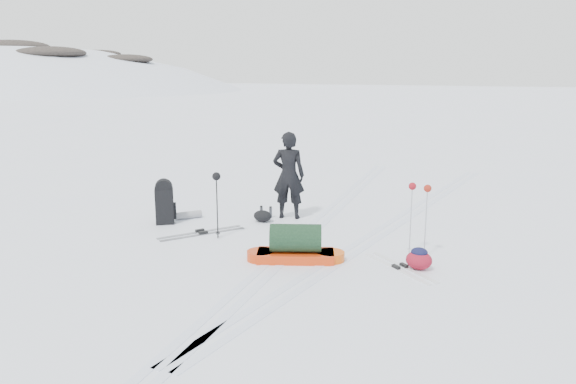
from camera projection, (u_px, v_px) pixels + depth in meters
name	position (u px, v px, depth m)	size (l,w,h in m)	color
ground	(298.00, 242.00, 10.74)	(200.00, 200.00, 0.00)	white
ski_tracks	(342.00, 234.00, 11.29)	(3.38, 17.97, 0.01)	silver
skier	(289.00, 175.00, 12.29)	(0.70, 0.46, 1.93)	black
pulk_sled	(296.00, 247.00, 9.67)	(1.75, 1.06, 0.65)	red
expedition_rucksack	(168.00, 203.00, 11.98)	(0.72, 1.04, 0.97)	black
ski_poles_black	(217.00, 184.00, 10.79)	(0.16, 0.17, 1.31)	black
ski_poles_silver	(420.00, 196.00, 9.73)	(0.41, 0.21, 1.31)	#A9ABB0
touring_skis_grey	(202.00, 233.00, 11.30)	(1.25, 1.62, 0.07)	gray
touring_skis_white	(400.00, 267.00, 9.35)	(1.44, 1.24, 0.06)	silver
rope_coil	(307.00, 253.00, 10.04)	(0.58, 0.58, 0.05)	#5895D7
small_daypack	(419.00, 259.00, 9.26)	(0.54, 0.50, 0.37)	maroon
thermos_pair	(266.00, 212.00, 12.48)	(0.27, 0.18, 0.27)	#55575C
stuff_sack	(263.00, 216.00, 12.15)	(0.49, 0.43, 0.25)	black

